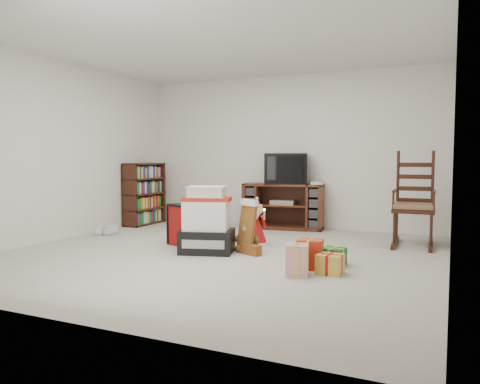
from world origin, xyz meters
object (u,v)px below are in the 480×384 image
teddy_bear (248,238)px  crt_television (286,169)px  gift_pile (207,224)px  red_suitcase (184,225)px  sneaker_pair (106,232)px  gift_cluster (317,258)px  santa_figurine (257,227)px  mrs_claus_figurine (219,227)px  tv_stand (283,206)px  bookshelf (145,195)px  rocking_chair (414,212)px

teddy_bear → crt_television: crt_television is taller
gift_pile → red_suitcase: 0.56m
sneaker_pair → crt_television: bearing=17.7°
sneaker_pair → gift_cluster: (3.46, -0.86, 0.08)m
teddy_bear → gift_cluster: teddy_bear is taller
santa_figurine → gift_cluster: 1.51m
red_suitcase → mrs_claus_figurine: bearing=51.9°
tv_stand → mrs_claus_figurine: size_ratio=2.17×
tv_stand → sneaker_pair: size_ratio=3.95×
bookshelf → gift_cluster: bookshelf is taller
rocking_chair → red_suitcase: rocking_chair is taller
bookshelf → rocking_chair: bearing=-1.9°
tv_stand → gift_pile: size_ratio=1.69×
gift_cluster → tv_stand: bearing=116.2°
sneaker_pair → gift_cluster: bearing=-33.3°
bookshelf → mrs_claus_figurine: bearing=-30.1°
santa_figurine → gift_pile: bearing=-116.9°
red_suitcase → bookshelf: bearing=160.0°
gift_pile → mrs_claus_figurine: size_ratio=1.28×
teddy_bear → santa_figurine: 0.44m
teddy_bear → sneaker_pair: (-2.43, 0.25, -0.12)m
rocking_chair → santa_figurine: size_ratio=2.09×
tv_stand → rocking_chair: 2.14m
tv_stand → gift_pile: bearing=-102.8°
gift_pile → teddy_bear: bearing=17.5°
teddy_bear → santa_figurine: santa_figurine is taller
gift_pile → bookshelf: bearing=124.9°
gift_pile → red_suitcase: (-0.49, 0.28, -0.07)m
mrs_claus_figurine → gift_cluster: bearing=-28.6°
red_suitcase → mrs_claus_figurine: 0.46m
mrs_claus_figurine → gift_cluster: size_ratio=0.75×
mrs_claus_figurine → sneaker_pair: bearing=179.4°
gift_pile → crt_television: 2.33m
rocking_chair → gift_cluster: rocking_chair is taller
red_suitcase → gift_cluster: (1.94, -0.61, -0.15)m
gift_pile → teddy_bear: (0.42, 0.28, -0.18)m
rocking_chair → mrs_claus_figurine: 2.56m
bookshelf → red_suitcase: bearing=-40.7°
gift_cluster → crt_television: bearing=115.4°
teddy_bear → tv_stand: bearing=96.5°
rocking_chair → red_suitcase: (-2.72, -1.28, -0.17)m
sneaker_pair → mrs_claus_figurine: bearing=-19.8°
tv_stand → santa_figurine: (0.16, -1.51, -0.13)m
gift_pile → teddy_bear: gift_pile is taller
mrs_claus_figurine → santa_figurine: bearing=23.3°
rocking_chair → tv_stand: bearing=160.2°
rocking_chair → teddy_bear: (-1.81, -1.28, -0.27)m
tv_stand → bookshelf: bearing=-175.3°
bookshelf → teddy_bear: size_ratio=2.76×
rocking_chair → sneaker_pair: rocking_chair is taller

